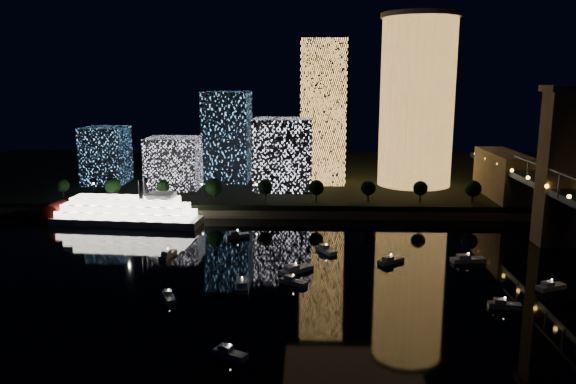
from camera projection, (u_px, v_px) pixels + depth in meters
The scene contains 10 objects.
ground at pixel (362, 302), 132.70m from camera, with size 520.00×520.00×0.00m, color black.
far_bank at pixel (334, 176), 288.86m from camera, with size 420.00×160.00×5.00m, color black.
seawall at pixel (343, 214), 212.69m from camera, with size 420.00×6.00×3.00m, color #6B5E4C.
tower_cylindrical at pixel (417, 101), 245.47m from camera, with size 34.00×34.00×74.24m.
tower_rectangular at pixel (323, 112), 252.32m from camera, with size 20.06×20.06×63.82m, color #FAAE50.
midrise_blocks at pixel (213, 148), 251.15m from camera, with size 102.52×46.04×41.01m.
riverboat at pixel (120, 212), 202.99m from camera, with size 58.72×16.84×17.45m.
motorboats at pixel (327, 272), 151.27m from camera, with size 108.89×86.82×2.78m.
esplanade_trees at pixel (272, 187), 217.79m from camera, with size 165.79×6.73×8.86m.
street_lamps at pixel (256, 188), 224.21m from camera, with size 132.70×0.70×5.65m.
Camera 1 is at (-12.83, -125.38, 52.17)m, focal length 35.00 mm.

